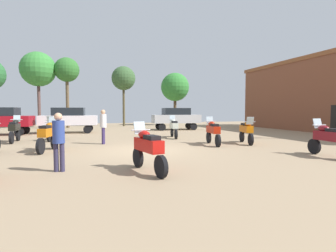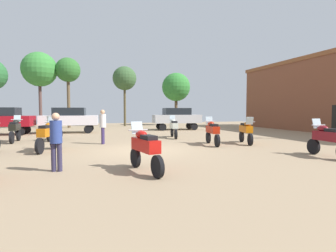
{
  "view_description": "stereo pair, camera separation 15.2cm",
  "coord_description": "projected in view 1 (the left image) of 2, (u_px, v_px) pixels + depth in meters",
  "views": [
    {
      "loc": [
        -2.61,
        -11.67,
        1.81
      ],
      "look_at": [
        2.69,
        5.1,
        0.78
      ],
      "focal_mm": 28.53,
      "sensor_mm": 36.0,
      "label": 1
    },
    {
      "loc": [
        -2.46,
        -11.72,
        1.81
      ],
      "look_at": [
        2.69,
        5.1,
        0.78
      ],
      "focal_mm": 28.53,
      "sensor_mm": 36.0,
      "label": 2
    }
  ],
  "objects": [
    {
      "name": "motorcycle_11",
      "position": [
        148.0,
        148.0,
        7.72
      ],
      "size": [
        0.72,
        2.16,
        1.45
      ],
      "rotation": [
        0.0,
        0.0,
        0.2
      ],
      "color": "black",
      "rests_on": "ground"
    },
    {
      "name": "motorcycle_10",
      "position": [
        246.0,
        130.0,
        14.31
      ],
      "size": [
        0.8,
        2.08,
        1.45
      ],
      "rotation": [
        0.0,
        0.0,
        2.86
      ],
      "color": "black",
      "rests_on": "ground"
    },
    {
      "name": "tree_5",
      "position": [
        67.0,
        71.0,
        26.99
      ],
      "size": [
        2.45,
        2.45,
        7.13
      ],
      "color": "brown",
      "rests_on": "ground"
    },
    {
      "name": "car_2",
      "position": [
        69.0,
        118.0,
        21.03
      ],
      "size": [
        4.45,
        2.18,
        2.0
      ],
      "rotation": [
        0.0,
        0.0,
        1.48
      ],
      "color": "black",
      "rests_on": "ground"
    },
    {
      "name": "tree_6",
      "position": [
        124.0,
        79.0,
        30.04
      ],
      "size": [
        2.68,
        2.68,
        6.74
      ],
      "color": "#4C432C",
      "rests_on": "ground"
    },
    {
      "name": "person_2",
      "position": [
        59.0,
        137.0,
        7.74
      ],
      "size": [
        0.4,
        0.4,
        1.72
      ],
      "rotation": [
        0.0,
        0.0,
        6.09
      ],
      "color": "#2E2B47",
      "rests_on": "ground"
    },
    {
      "name": "motorcycle_9",
      "position": [
        55.0,
        128.0,
        15.9
      ],
      "size": [
        0.8,
        2.16,
        1.47
      ],
      "rotation": [
        0.0,
        0.0,
        2.87
      ],
      "color": "black",
      "rests_on": "ground"
    },
    {
      "name": "car_3",
      "position": [
        0.0,
        119.0,
        19.18
      ],
      "size": [
        4.44,
        2.17,
        2.0
      ],
      "rotation": [
        0.0,
        0.0,
        1.48
      ],
      "color": "black",
      "rests_on": "ground"
    },
    {
      "name": "motorcycle_2",
      "position": [
        328.0,
        138.0,
        10.25
      ],
      "size": [
        0.62,
        2.1,
        1.46
      ],
      "rotation": [
        0.0,
        0.0,
        -0.09
      ],
      "color": "black",
      "rests_on": "ground"
    },
    {
      "name": "car_4",
      "position": [
        176.0,
        117.0,
        24.5
      ],
      "size": [
        4.41,
        2.09,
        2.0
      ],
      "rotation": [
        0.0,
        0.0,
        1.5
      ],
      "color": "black",
      "rests_on": "ground"
    },
    {
      "name": "tree_4",
      "position": [
        175.0,
        87.0,
        31.92
      ],
      "size": [
        3.37,
        3.37,
        6.27
      ],
      "color": "brown",
      "rests_on": "ground"
    },
    {
      "name": "motorcycle_4",
      "position": [
        48.0,
        135.0,
        11.58
      ],
      "size": [
        0.77,
        2.14,
        1.5
      ],
      "rotation": [
        0.0,
        0.0,
        -0.26
      ],
      "color": "black",
      "rests_on": "ground"
    },
    {
      "name": "ground_plane",
      "position": [
        145.0,
        150.0,
        12.0
      ],
      "size": [
        44.0,
        52.0,
        0.02
      ],
      "color": "#9A8162"
    },
    {
      "name": "motorcycle_6",
      "position": [
        15.0,
        129.0,
        14.91
      ],
      "size": [
        0.62,
        2.15,
        1.51
      ],
      "rotation": [
        0.0,
        0.0,
        -0.0
      ],
      "color": "black",
      "rests_on": "ground"
    },
    {
      "name": "person_1",
      "position": [
        103.0,
        124.0,
        14.11
      ],
      "size": [
        0.42,
        0.42,
        1.83
      ],
      "rotation": [
        0.0,
        0.0,
        1.3
      ],
      "color": "#312551",
      "rests_on": "ground"
    },
    {
      "name": "motorcycle_7",
      "position": [
        213.0,
        131.0,
        13.82
      ],
      "size": [
        0.69,
        2.19,
        1.46
      ],
      "rotation": [
        0.0,
        0.0,
        -0.17
      ],
      "color": "black",
      "rests_on": "ground"
    },
    {
      "name": "tree_3",
      "position": [
        38.0,
        70.0,
        26.37
      ],
      "size": [
        3.4,
        3.4,
        7.56
      ],
      "color": "brown",
      "rests_on": "ground"
    },
    {
      "name": "motorcycle_3",
      "position": [
        174.0,
        127.0,
        17.35
      ],
      "size": [
        0.67,
        2.15,
        1.46
      ],
      "rotation": [
        0.0,
        0.0,
        -0.16
      ],
      "color": "black",
      "rests_on": "ground"
    }
  ]
}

